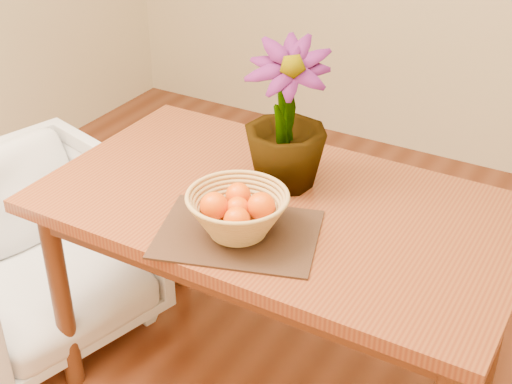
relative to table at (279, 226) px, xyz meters
The scene contains 6 objects.
table is the anchor object (origin of this frame).
placemat 0.23m from the table, 93.69° to the right, with size 0.43×0.32×0.01m, color #3A2115.
wicker_basket 0.26m from the table, 93.69° to the right, with size 0.28×0.28×0.11m.
orange_pile 0.27m from the table, 93.69° to the right, with size 0.18×0.18×0.08m.
potted_plant 0.33m from the table, 110.48° to the left, with size 0.25×0.25×0.44m, color #1B4112.
armchair 0.97m from the table, behind, with size 0.70×0.66×0.73m, color #816A59.
Camera 1 is at (0.83, -1.27, 1.83)m, focal length 50.00 mm.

